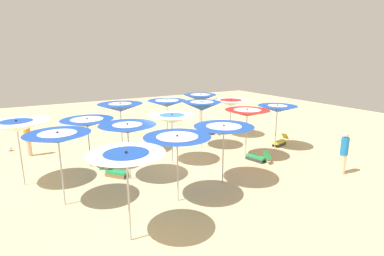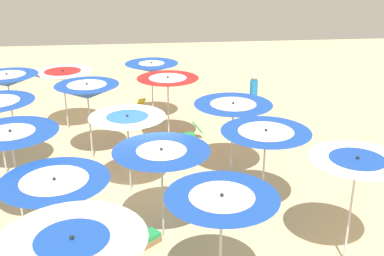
{
  "view_description": "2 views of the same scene",
  "coord_description": "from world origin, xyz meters",
  "px_view_note": "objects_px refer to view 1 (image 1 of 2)",
  "views": [
    {
      "loc": [
        5.71,
        11.38,
        4.77
      ],
      "look_at": [
        -2.09,
        -1.87,
        1.0
      ],
      "focal_mm": 28.2,
      "sensor_mm": 36.0,
      "label": 1
    },
    {
      "loc": [
        11.86,
        0.28,
        6.49
      ],
      "look_at": [
        -0.71,
        1.64,
        1.55
      ],
      "focal_mm": 45.0,
      "sensor_mm": 36.0,
      "label": 2
    }
  ],
  "objects_px": {
    "beach_umbrella_1": "(167,103)",
    "beach_umbrella_9": "(58,138)",
    "beach_umbrella_12": "(224,130)",
    "lounger_2": "(208,131)",
    "beachgoer_1": "(28,137)",
    "beach_umbrella_5": "(231,103)",
    "lounger_3": "(258,157)",
    "beach_umbrella_7": "(172,119)",
    "beach_umbrella_13": "(177,141)",
    "beach_umbrella_14": "(126,159)",
    "beach_umbrella_10": "(277,109)",
    "beach_umbrella_0": "(200,98)",
    "beach_umbrella_2": "(120,108)",
    "lounger_1": "(125,153)",
    "beachgoer_0": "(344,152)",
    "beach_umbrella_8": "(128,129)",
    "lounger_4": "(280,142)",
    "beach_ball": "(10,148)",
    "lounger_0": "(115,171)",
    "beach_umbrella_3": "(87,123)",
    "beach_umbrella_6": "(202,106)",
    "beach_umbrella_11": "(247,113)",
    "beach_umbrella_4": "(17,127)"
  },
  "relations": [
    {
      "from": "lounger_0",
      "to": "beachgoer_0",
      "type": "height_order",
      "value": "beachgoer_0"
    },
    {
      "from": "lounger_2",
      "to": "beach_ball",
      "type": "distance_m",
      "value": 10.77
    },
    {
      "from": "beach_umbrella_9",
      "to": "beach_umbrella_13",
      "type": "distance_m",
      "value": 3.69
    },
    {
      "from": "beachgoer_1",
      "to": "lounger_4",
      "type": "bearing_deg",
      "value": -20.57
    },
    {
      "from": "beach_umbrella_9",
      "to": "lounger_2",
      "type": "bearing_deg",
      "value": -150.47
    },
    {
      "from": "lounger_4",
      "to": "beachgoer_1",
      "type": "relative_size",
      "value": 0.75
    },
    {
      "from": "beach_umbrella_9",
      "to": "lounger_2",
      "type": "relative_size",
      "value": 2.08
    },
    {
      "from": "beach_umbrella_2",
      "to": "beach_umbrella_6",
      "type": "height_order",
      "value": "beach_umbrella_2"
    },
    {
      "from": "beach_umbrella_8",
      "to": "beach_umbrella_10",
      "type": "relative_size",
      "value": 0.97
    },
    {
      "from": "beach_umbrella_1",
      "to": "beach_umbrella_9",
      "type": "distance_m",
      "value": 8.37
    },
    {
      "from": "beach_umbrella_7",
      "to": "beach_umbrella_13",
      "type": "distance_m",
      "value": 3.64
    },
    {
      "from": "beach_umbrella_4",
      "to": "beachgoer_0",
      "type": "xyz_separation_m",
      "value": [
        -11.26,
        5.35,
        -1.32
      ]
    },
    {
      "from": "beach_umbrella_3",
      "to": "beach_ball",
      "type": "distance_m",
      "value": 5.63
    },
    {
      "from": "beach_umbrella_1",
      "to": "lounger_2",
      "type": "height_order",
      "value": "beach_umbrella_1"
    },
    {
      "from": "lounger_0",
      "to": "lounger_4",
      "type": "distance_m",
      "value": 8.94
    },
    {
      "from": "lounger_4",
      "to": "beach_umbrella_0",
      "type": "bearing_deg",
      "value": -78.89
    },
    {
      "from": "beach_umbrella_1",
      "to": "lounger_3",
      "type": "height_order",
      "value": "beach_umbrella_1"
    },
    {
      "from": "beach_umbrella_3",
      "to": "lounger_0",
      "type": "height_order",
      "value": "beach_umbrella_3"
    },
    {
      "from": "beach_umbrella_9",
      "to": "beach_umbrella_12",
      "type": "distance_m",
      "value": 5.57
    },
    {
      "from": "beach_umbrella_5",
      "to": "beach_umbrella_7",
      "type": "xyz_separation_m",
      "value": [
        5.03,
        2.36,
        0.0
      ]
    },
    {
      "from": "beach_umbrella_1",
      "to": "beach_umbrella_9",
      "type": "height_order",
      "value": "beach_umbrella_9"
    },
    {
      "from": "beach_umbrella_1",
      "to": "beach_umbrella_8",
      "type": "height_order",
      "value": "beach_umbrella_1"
    },
    {
      "from": "lounger_2",
      "to": "beachgoer_0",
      "type": "xyz_separation_m",
      "value": [
        -1.22,
        8.04,
        0.73
      ]
    },
    {
      "from": "beach_umbrella_10",
      "to": "beach_umbrella_12",
      "type": "relative_size",
      "value": 1.01
    },
    {
      "from": "beach_umbrella_7",
      "to": "lounger_4",
      "type": "distance_m",
      "value": 6.51
    },
    {
      "from": "beach_umbrella_9",
      "to": "lounger_1",
      "type": "relative_size",
      "value": 1.81
    },
    {
      "from": "beach_umbrella_1",
      "to": "beach_umbrella_14",
      "type": "height_order",
      "value": "beach_umbrella_14"
    },
    {
      "from": "lounger_2",
      "to": "beachgoer_1",
      "type": "distance_m",
      "value": 9.75
    },
    {
      "from": "beach_umbrella_5",
      "to": "lounger_3",
      "type": "relative_size",
      "value": 1.8
    },
    {
      "from": "beach_umbrella_3",
      "to": "lounger_3",
      "type": "bearing_deg",
      "value": 154.89
    },
    {
      "from": "beach_umbrella_5",
      "to": "lounger_3",
      "type": "distance_m",
      "value": 4.8
    },
    {
      "from": "beach_umbrella_0",
      "to": "beach_umbrella_10",
      "type": "height_order",
      "value": "beach_umbrella_0"
    },
    {
      "from": "beach_umbrella_5",
      "to": "lounger_0",
      "type": "distance_m",
      "value": 8.34
    },
    {
      "from": "beach_ball",
      "to": "lounger_0",
      "type": "bearing_deg",
      "value": 121.56
    },
    {
      "from": "beach_umbrella_4",
      "to": "beach_umbrella_11",
      "type": "relative_size",
      "value": 1.05
    },
    {
      "from": "beach_umbrella_1",
      "to": "beach_umbrella_5",
      "type": "bearing_deg",
      "value": 158.35
    },
    {
      "from": "beach_ball",
      "to": "beach_umbrella_13",
      "type": "bearing_deg",
      "value": 118.22
    },
    {
      "from": "beach_umbrella_9",
      "to": "beachgoer_1",
      "type": "height_order",
      "value": "beach_umbrella_9"
    },
    {
      "from": "beach_umbrella_3",
      "to": "beach_ball",
      "type": "xyz_separation_m",
      "value": [
        3.05,
        -4.36,
        -1.84
      ]
    },
    {
      "from": "beach_umbrella_9",
      "to": "lounger_0",
      "type": "bearing_deg",
      "value": -144.46
    },
    {
      "from": "beach_umbrella_3",
      "to": "lounger_3",
      "type": "distance_m",
      "value": 7.65
    },
    {
      "from": "beach_umbrella_13",
      "to": "beach_umbrella_7",
      "type": "bearing_deg",
      "value": -114.07
    },
    {
      "from": "beach_umbrella_3",
      "to": "beach_umbrella_7",
      "type": "bearing_deg",
      "value": 157.53
    },
    {
      "from": "beach_umbrella_5",
      "to": "lounger_4",
      "type": "height_order",
      "value": "beach_umbrella_5"
    },
    {
      "from": "beach_umbrella_6",
      "to": "beach_umbrella_11",
      "type": "distance_m",
      "value": 2.64
    },
    {
      "from": "beach_umbrella_7",
      "to": "beach_umbrella_2",
      "type": "bearing_deg",
      "value": -60.29
    },
    {
      "from": "beach_umbrella_14",
      "to": "lounger_3",
      "type": "distance_m",
      "value": 7.87
    },
    {
      "from": "beach_umbrella_6",
      "to": "lounger_3",
      "type": "xyz_separation_m",
      "value": [
        -1.11,
        3.04,
        -2.02
      ]
    },
    {
      "from": "beach_umbrella_1",
      "to": "lounger_3",
      "type": "xyz_separation_m",
      "value": [
        -1.87,
        5.53,
        -1.87
      ]
    },
    {
      "from": "beach_umbrella_1",
      "to": "beach_umbrella_3",
      "type": "relative_size",
      "value": 1.06
    }
  ]
}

